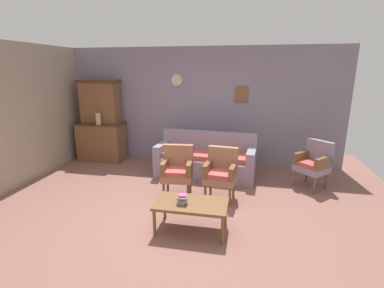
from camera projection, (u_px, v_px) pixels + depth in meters
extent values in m
plane|color=#84564C|center=(175.00, 212.00, 4.46)|extent=(7.68, 7.68, 0.00)
cube|color=gray|center=(202.00, 106.00, 6.60)|extent=(6.40, 0.06, 2.70)
cube|color=brown|center=(242.00, 94.00, 6.30)|extent=(0.28, 0.02, 0.36)
cylinder|color=beige|center=(177.00, 80.00, 6.51)|extent=(0.26, 0.03, 0.26)
cube|color=brown|center=(102.00, 142.00, 6.94)|extent=(1.10, 0.52, 0.90)
cube|color=#462D1B|center=(100.00, 124.00, 6.82)|extent=(1.16, 0.55, 0.03)
cube|color=brown|center=(100.00, 103.00, 6.77)|extent=(0.90, 0.36, 0.95)
cube|color=#462D1B|center=(98.00, 81.00, 6.64)|extent=(0.99, 0.38, 0.08)
cylinder|color=tan|center=(98.00, 119.00, 6.60)|extent=(0.13, 0.13, 0.28)
cube|color=gray|center=(205.00, 166.00, 5.92)|extent=(2.11, 0.95, 0.42)
cube|color=gray|center=(209.00, 142.00, 6.10)|extent=(2.06, 0.32, 0.48)
cube|color=gray|center=(252.00, 155.00, 5.58)|extent=(0.22, 0.81, 0.24)
cube|color=gray|center=(163.00, 148.00, 6.08)|extent=(0.22, 0.81, 0.24)
cube|color=#B74C47|center=(234.00, 158.00, 5.65)|extent=(0.58, 0.60, 0.10)
cube|color=#B74C47|center=(205.00, 155.00, 5.81)|extent=(0.58, 0.60, 0.10)
cube|color=#B74C47|center=(177.00, 153.00, 5.97)|extent=(0.58, 0.60, 0.10)
cube|color=#9E6B4C|center=(177.00, 176.00, 4.93)|extent=(0.56, 0.53, 0.12)
cube|color=#B74C47|center=(177.00, 172.00, 4.88)|extent=(0.48, 0.45, 0.10)
cube|color=#9E6B4C|center=(179.00, 157.00, 5.04)|extent=(0.53, 0.15, 0.46)
cube|color=brown|center=(190.00, 167.00, 4.86)|extent=(0.13, 0.49, 0.22)
cube|color=brown|center=(165.00, 166.00, 4.90)|extent=(0.13, 0.49, 0.22)
cylinder|color=brown|center=(188.00, 193.00, 4.78)|extent=(0.04, 0.04, 0.32)
cylinder|color=brown|center=(164.00, 192.00, 4.82)|extent=(0.04, 0.04, 0.32)
cylinder|color=brown|center=(190.00, 184.00, 5.14)|extent=(0.04, 0.04, 0.32)
cylinder|color=brown|center=(168.00, 183.00, 5.19)|extent=(0.04, 0.04, 0.32)
cube|color=#9E6B4C|center=(220.00, 179.00, 4.80)|extent=(0.57, 0.53, 0.12)
cube|color=#B74C47|center=(220.00, 174.00, 4.76)|extent=(0.48, 0.45, 0.10)
cube|color=#9E6B4C|center=(223.00, 159.00, 4.91)|extent=(0.53, 0.15, 0.46)
cube|color=brown|center=(233.00, 171.00, 4.69)|extent=(0.13, 0.49, 0.22)
cube|color=brown|center=(208.00, 168.00, 4.82)|extent=(0.13, 0.49, 0.22)
cylinder|color=brown|center=(230.00, 197.00, 4.62)|extent=(0.04, 0.04, 0.32)
cylinder|color=brown|center=(205.00, 194.00, 4.74)|extent=(0.04, 0.04, 0.32)
cylinder|color=brown|center=(234.00, 188.00, 4.97)|extent=(0.04, 0.04, 0.32)
cylinder|color=brown|center=(211.00, 185.00, 5.09)|extent=(0.04, 0.04, 0.32)
cube|color=gray|center=(311.00, 169.00, 5.30)|extent=(0.71, 0.71, 0.12)
cube|color=#B74C47|center=(311.00, 164.00, 5.26)|extent=(0.60, 0.60, 0.10)
cube|color=gray|center=(319.00, 152.00, 5.33)|extent=(0.44, 0.44, 0.46)
cube|color=brown|center=(323.00, 163.00, 5.08)|extent=(0.39, 0.40, 0.22)
cube|color=brown|center=(302.00, 157.00, 5.43)|extent=(0.39, 0.40, 0.22)
cylinder|color=brown|center=(314.00, 185.00, 5.08)|extent=(0.04, 0.04, 0.32)
cylinder|color=brown|center=(295.00, 178.00, 5.42)|extent=(0.04, 0.04, 0.32)
cylinder|color=brown|center=(326.00, 181.00, 5.29)|extent=(0.04, 0.04, 0.32)
cylinder|color=brown|center=(306.00, 174.00, 5.62)|extent=(0.04, 0.04, 0.32)
cube|color=brown|center=(191.00, 204.00, 3.87)|extent=(1.00, 0.56, 0.04)
cylinder|color=brown|center=(165.00, 206.00, 4.24)|extent=(0.04, 0.04, 0.38)
cylinder|color=brown|center=(226.00, 212.00, 4.06)|extent=(0.04, 0.04, 0.38)
cylinder|color=brown|center=(154.00, 223.00, 3.78)|extent=(0.04, 0.04, 0.38)
cylinder|color=brown|center=(222.00, 230.00, 3.61)|extent=(0.04, 0.04, 0.38)
cube|color=gray|center=(181.00, 203.00, 3.81)|extent=(0.11, 0.11, 0.03)
cube|color=tan|center=(183.00, 201.00, 3.81)|extent=(0.11, 0.10, 0.03)
cube|color=#6E9DA6|center=(182.00, 198.00, 3.82)|extent=(0.12, 0.08, 0.03)
cube|color=gray|center=(182.00, 197.00, 3.79)|extent=(0.13, 0.11, 0.02)
cube|color=#DD4B86|center=(183.00, 195.00, 3.80)|extent=(0.11, 0.09, 0.03)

